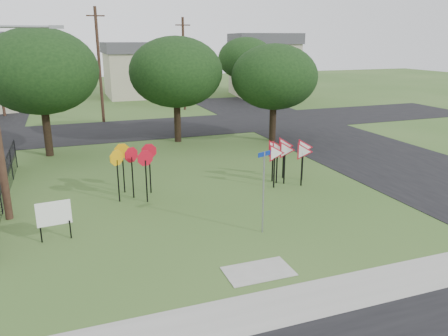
% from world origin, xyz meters
% --- Properties ---
extents(ground, '(140.00, 140.00, 0.00)m').
position_xyz_m(ground, '(0.00, 0.00, 0.00)').
color(ground, '#31531F').
extents(sidewalk, '(30.00, 1.60, 0.02)m').
position_xyz_m(sidewalk, '(0.00, -4.20, 0.01)').
color(sidewalk, gray).
rests_on(sidewalk, ground).
extents(planting_strip, '(30.00, 0.80, 0.02)m').
position_xyz_m(planting_strip, '(0.00, -5.40, 0.01)').
color(planting_strip, '#31531F').
rests_on(planting_strip, ground).
extents(street_right, '(8.00, 50.00, 0.02)m').
position_xyz_m(street_right, '(12.00, 10.00, 0.01)').
color(street_right, black).
rests_on(street_right, ground).
extents(street_far, '(60.00, 8.00, 0.02)m').
position_xyz_m(street_far, '(0.00, 20.00, 0.01)').
color(street_far, black).
rests_on(street_far, ground).
extents(curb_pad, '(2.00, 1.20, 0.02)m').
position_xyz_m(curb_pad, '(0.00, -2.40, 0.01)').
color(curb_pad, gray).
rests_on(curb_pad, ground).
extents(street_name_sign, '(0.57, 0.26, 2.96)m').
position_xyz_m(street_name_sign, '(1.27, 0.06, 1.70)').
color(street_name_sign, gray).
rests_on(street_name_sign, ground).
extents(stop_sign_cluster, '(2.11, 1.67, 2.26)m').
position_xyz_m(stop_sign_cluster, '(-2.40, 5.22, 1.69)').
color(stop_sign_cluster, black).
rests_on(stop_sign_cluster, ground).
extents(yield_sign_cluster, '(2.68, 1.79, 2.10)m').
position_xyz_m(yield_sign_cluster, '(4.61, 4.76, 1.56)').
color(yield_sign_cluster, black).
rests_on(yield_sign_cluster, ground).
extents(info_board, '(1.12, 0.15, 1.40)m').
position_xyz_m(info_board, '(-5.60, 1.89, 0.94)').
color(info_board, black).
rests_on(info_board, ground).
extents(far_pole_a, '(1.40, 0.24, 9.00)m').
position_xyz_m(far_pole_a, '(-2.00, 24.00, 4.60)').
color(far_pole_a, '#402A1D').
rests_on(far_pole_a, ground).
extents(far_pole_b, '(1.40, 0.24, 8.50)m').
position_xyz_m(far_pole_b, '(6.00, 28.00, 4.35)').
color(far_pole_b, '#402A1D').
rests_on(far_pole_b, ground).
extents(fence_run, '(0.05, 11.55, 1.50)m').
position_xyz_m(fence_run, '(-7.60, 6.25, 0.78)').
color(fence_run, black).
rests_on(fence_run, ground).
extents(house_mid, '(8.40, 8.40, 6.20)m').
position_xyz_m(house_mid, '(4.00, 40.00, 3.15)').
color(house_mid, '#B8B294').
rests_on(house_mid, ground).
extents(house_right, '(8.30, 8.30, 7.20)m').
position_xyz_m(house_right, '(18.00, 36.00, 3.65)').
color(house_right, '#B8B294').
rests_on(house_right, ground).
extents(tree_near_left, '(6.40, 6.40, 7.27)m').
position_xyz_m(tree_near_left, '(-6.00, 14.00, 4.86)').
color(tree_near_left, black).
rests_on(tree_near_left, ground).
extents(tree_near_mid, '(6.00, 6.00, 6.80)m').
position_xyz_m(tree_near_mid, '(2.00, 15.00, 4.54)').
color(tree_near_mid, black).
rests_on(tree_near_mid, ground).
extents(tree_near_right, '(5.60, 5.60, 6.33)m').
position_xyz_m(tree_near_right, '(8.00, 13.00, 4.22)').
color(tree_near_right, black).
rests_on(tree_near_right, ground).
extents(tree_far_right, '(6.00, 6.00, 6.80)m').
position_xyz_m(tree_far_right, '(14.00, 32.00, 4.54)').
color(tree_far_right, black).
rests_on(tree_far_right, ground).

